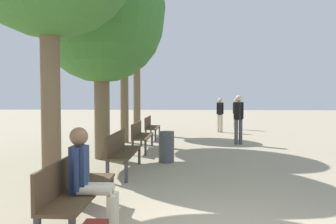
# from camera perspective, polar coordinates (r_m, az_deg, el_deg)

# --- Properties ---
(bench_row_0) EXTENTS (0.46, 1.88, 0.89)m
(bench_row_0) POSITION_cam_1_polar(r_m,az_deg,el_deg) (4.55, -15.87, -12.10)
(bench_row_0) COLOR #4C3823
(bench_row_0) RESTS_ON ground_plane
(bench_row_1) EXTENTS (0.46, 1.88, 0.89)m
(bench_row_1) POSITION_cam_1_polar(r_m,az_deg,el_deg) (7.41, -8.16, -6.35)
(bench_row_1) COLOR #4C3823
(bench_row_1) RESTS_ON ground_plane
(bench_row_2) EXTENTS (0.46, 1.88, 0.89)m
(bench_row_2) POSITION_cam_1_polar(r_m,az_deg,el_deg) (10.36, -4.85, -3.79)
(bench_row_2) COLOR #4C3823
(bench_row_2) RESTS_ON ground_plane
(bench_row_3) EXTENTS (0.46, 1.88, 0.89)m
(bench_row_3) POSITION_cam_1_polar(r_m,az_deg,el_deg) (13.34, -3.02, -2.36)
(bench_row_3) COLOR #4C3823
(bench_row_3) RESTS_ON ground_plane
(tree_row_1) EXTENTS (3.41, 3.41, 5.49)m
(tree_row_1) POSITION_cam_1_polar(r_m,az_deg,el_deg) (9.34, -11.56, 15.39)
(tree_row_1) COLOR brown
(tree_row_1) RESTS_ON ground_plane
(tree_row_2) EXTENTS (3.06, 3.06, 6.48)m
(tree_row_2) POSITION_cam_1_polar(r_m,az_deg,el_deg) (12.68, -7.69, 17.34)
(tree_row_2) COLOR brown
(tree_row_2) RESTS_ON ground_plane
(tree_row_3) EXTENTS (2.23, 2.23, 5.72)m
(tree_row_3) POSITION_cam_1_polar(r_m,az_deg,el_deg) (15.54, -5.48, 13.07)
(tree_row_3) COLOR brown
(tree_row_3) RESTS_ON ground_plane
(person_seated) EXTENTS (0.60, 0.34, 1.30)m
(person_seated) POSITION_cam_1_polar(r_m,az_deg,el_deg) (4.28, -13.67, -10.72)
(person_seated) COLOR beige
(person_seated) RESTS_ON ground_plane
(pedestrian_near) EXTENTS (0.34, 0.25, 1.66)m
(pedestrian_near) POSITION_cam_1_polar(r_m,az_deg,el_deg) (15.91, 9.05, -0.08)
(pedestrian_near) COLOR beige
(pedestrian_near) RESTS_ON ground_plane
(pedestrian_mid) EXTENTS (0.33, 0.27, 1.62)m
(pedestrian_mid) POSITION_cam_1_polar(r_m,az_deg,el_deg) (17.50, 11.75, 0.06)
(pedestrian_mid) COLOR beige
(pedestrian_mid) RESTS_ON ground_plane
(pedestrian_far) EXTENTS (0.35, 0.31, 1.75)m
(pedestrian_far) POSITION_cam_1_polar(r_m,az_deg,el_deg) (11.92, 12.18, -0.73)
(pedestrian_far) COLOR #4C4C4C
(pedestrian_far) RESTS_ON ground_plane
(trash_bin) EXTENTS (0.40, 0.40, 0.80)m
(trash_bin) POSITION_cam_1_polar(r_m,az_deg,el_deg) (8.49, -0.29, -6.09)
(trash_bin) COLOR #4C4C51
(trash_bin) RESTS_ON ground_plane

